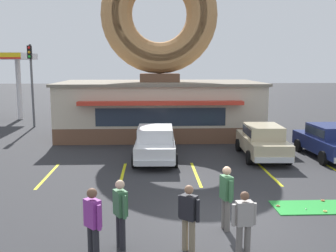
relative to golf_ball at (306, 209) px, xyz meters
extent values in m
plane|color=#2D2D30|center=(-2.53, -0.83, -0.05)|extent=(160.00, 160.00, 0.00)
cube|color=brown|center=(-4.23, 13.17, 0.40)|extent=(12.00, 6.00, 0.90)
cube|color=beige|center=(-4.23, 13.17, 2.00)|extent=(12.00, 6.00, 2.30)
cube|color=slate|center=(-4.23, 13.17, 3.23)|extent=(12.30, 6.30, 0.16)
cube|color=red|center=(-4.23, 9.87, 2.30)|extent=(9.00, 0.60, 0.20)
cube|color=#232D3D|center=(-4.23, 10.16, 1.50)|extent=(7.20, 0.03, 1.00)
cube|color=brown|center=(-4.23, 13.17, 3.56)|extent=(2.40, 1.80, 0.50)
torus|color=#B27F4C|center=(-4.23, 13.17, 7.36)|extent=(7.10, 1.90, 7.10)
torus|color=tan|center=(-4.23, 12.75, 7.36)|extent=(6.24, 1.05, 6.24)
cube|color=green|center=(0.73, 0.22, -0.04)|extent=(3.29, 1.22, 0.03)
torus|color=#A5724C|center=(-0.78, 0.30, 0.00)|extent=(0.13, 0.13, 0.04)
torus|color=#E5C666|center=(0.51, -0.21, 0.00)|extent=(0.13, 0.13, 0.04)
torus|color=#D17F47|center=(0.85, 0.72, 0.00)|extent=(0.13, 0.13, 0.04)
sphere|color=white|center=(0.00, 0.00, 0.00)|extent=(0.04, 0.04, 0.04)
cube|color=#BCAD89|center=(0.55, 6.92, 0.61)|extent=(1.94, 4.47, 0.68)
cube|color=#BCAD89|center=(0.55, 6.77, 1.25)|extent=(1.65, 2.16, 0.60)
cube|color=#232D3D|center=(0.55, 6.77, 1.27)|extent=(1.67, 2.08, 0.36)
cube|color=silver|center=(0.65, 9.14, 0.37)|extent=(1.67, 0.17, 0.24)
cube|color=silver|center=(0.46, 4.69, 0.37)|extent=(1.67, 0.17, 0.24)
cylinder|color=black|center=(-0.27, 8.32, 0.27)|extent=(0.25, 0.65, 0.64)
cylinder|color=black|center=(1.49, 8.24, 0.27)|extent=(0.25, 0.65, 0.64)
cylinder|color=black|center=(-0.38, 5.59, 0.27)|extent=(0.25, 0.65, 0.64)
cylinder|color=black|center=(1.38, 5.52, 0.27)|extent=(0.25, 0.65, 0.64)
cube|color=silver|center=(-4.57, 6.58, 0.61)|extent=(1.88, 4.45, 0.68)
cube|color=silver|center=(-4.58, 6.43, 1.25)|extent=(1.62, 2.14, 0.60)
cube|color=#232D3D|center=(-4.58, 6.43, 1.27)|extent=(1.64, 2.06, 0.36)
cube|color=silver|center=(-4.51, 8.81, 0.37)|extent=(1.67, 0.15, 0.24)
cube|color=silver|center=(-4.63, 4.35, 0.37)|extent=(1.67, 0.15, 0.24)
cylinder|color=black|center=(-5.42, 7.97, 0.27)|extent=(0.24, 0.65, 0.64)
cylinder|color=black|center=(-3.66, 7.92, 0.27)|extent=(0.24, 0.65, 0.64)
cylinder|color=black|center=(-5.49, 5.24, 0.27)|extent=(0.24, 0.65, 0.64)
cylinder|color=black|center=(-3.73, 5.20, 0.27)|extent=(0.24, 0.65, 0.64)
cube|color=navy|center=(3.72, 6.77, 0.61)|extent=(1.93, 4.47, 0.68)
cube|color=navy|center=(3.72, 6.62, 1.25)|extent=(1.64, 2.16, 0.60)
cube|color=#232D3D|center=(3.72, 6.62, 1.27)|extent=(1.66, 2.08, 0.36)
cube|color=silver|center=(3.63, 8.99, 0.37)|extent=(1.67, 0.16, 0.24)
cylinder|color=black|center=(2.78, 8.09, 0.27)|extent=(0.24, 0.65, 0.64)
cylinder|color=black|center=(4.54, 8.16, 0.27)|extent=(0.24, 0.65, 0.64)
cylinder|color=black|center=(2.89, 5.37, 0.27)|extent=(0.24, 0.65, 0.64)
cylinder|color=#7F7056|center=(-3.79, -2.55, 0.35)|extent=(0.15, 0.15, 0.81)
cylinder|color=#7F7056|center=(-3.94, -2.42, 0.35)|extent=(0.15, 0.15, 0.81)
cube|color=black|center=(-3.86, -2.49, 1.05)|extent=(0.45, 0.42, 0.59)
cylinder|color=black|center=(-3.67, -2.64, 1.02)|extent=(0.10, 0.10, 0.54)
cylinder|color=black|center=(-4.06, -2.33, 1.02)|extent=(0.10, 0.10, 0.54)
sphere|color=#9E7051|center=(-3.86, -2.49, 1.49)|extent=(0.22, 0.22, 0.22)
cylinder|color=slate|center=(-2.71, -2.81, 0.34)|extent=(0.15, 0.15, 0.77)
cylinder|color=slate|center=(-2.51, -2.79, 0.34)|extent=(0.15, 0.15, 0.77)
cube|color=gray|center=(-2.61, -2.80, 1.01)|extent=(0.41, 0.28, 0.57)
cylinder|color=gray|center=(-2.86, -2.83, 0.98)|extent=(0.10, 0.10, 0.52)
cylinder|color=gray|center=(-2.36, -2.77, 0.98)|extent=(0.10, 0.10, 0.52)
sphere|color=brown|center=(-2.61, -2.80, 1.42)|extent=(0.21, 0.21, 0.21)
cylinder|color=slate|center=(-2.71, -1.38, 0.38)|extent=(0.15, 0.15, 0.87)
cylinder|color=slate|center=(-2.77, -1.19, 0.38)|extent=(0.15, 0.15, 0.87)
cube|color=#386B42|center=(-2.74, -1.29, 1.14)|extent=(0.33, 0.43, 0.64)
cylinder|color=#386B42|center=(-2.67, -1.53, 1.10)|extent=(0.10, 0.10, 0.58)
cylinder|color=#386B42|center=(-2.81, -1.04, 1.10)|extent=(0.10, 0.10, 0.58)
sphere|color=tan|center=(-2.74, -1.29, 1.60)|extent=(0.23, 0.23, 0.23)
cylinder|color=#232328|center=(-5.46, -2.34, 0.37)|extent=(0.15, 0.15, 0.85)
cylinder|color=#232328|center=(-5.55, -2.16, 0.37)|extent=(0.15, 0.15, 0.85)
cube|color=#386B42|center=(-5.50, -2.25, 1.10)|extent=(0.39, 0.45, 0.62)
cylinder|color=#386B42|center=(-5.39, -2.48, 1.07)|extent=(0.10, 0.10, 0.57)
cylinder|color=#386B42|center=(-5.62, -2.03, 1.07)|extent=(0.10, 0.10, 0.57)
sphere|color=beige|center=(-5.50, -2.25, 1.56)|extent=(0.23, 0.23, 0.23)
cylinder|color=#232328|center=(-6.00, -3.02, 0.38)|extent=(0.15, 0.15, 0.86)
cylinder|color=#232328|center=(-6.13, -2.87, 0.38)|extent=(0.15, 0.15, 0.86)
cube|color=#8C3393|center=(-6.06, -2.95, 1.13)|extent=(0.43, 0.44, 0.63)
cylinder|color=#8C3393|center=(-5.89, -3.13, 1.10)|extent=(0.10, 0.10, 0.58)
cylinder|color=#8C3393|center=(-6.23, -2.76, 1.10)|extent=(0.10, 0.10, 0.58)
sphere|color=brown|center=(-6.06, -2.95, 1.59)|extent=(0.23, 0.23, 0.23)
cylinder|color=#232833|center=(1.25, 9.82, 0.42)|extent=(0.56, 0.56, 0.95)
torus|color=black|center=(1.25, 9.82, 0.90)|extent=(0.57, 0.57, 0.05)
cylinder|color=#595B60|center=(-13.12, 16.70, 2.85)|extent=(0.16, 0.16, 5.80)
cube|color=black|center=(-13.12, 16.52, 5.20)|extent=(0.28, 0.24, 0.90)
sphere|color=red|center=(-13.12, 16.40, 5.50)|extent=(0.18, 0.18, 0.18)
sphere|color=orange|center=(-13.12, 16.40, 5.20)|extent=(0.18, 0.18, 0.18)
sphere|color=green|center=(-13.12, 16.40, 4.90)|extent=(0.18, 0.18, 0.18)
cylinder|color=silver|center=(-15.40, 20.79, 2.35)|extent=(0.40, 0.40, 4.80)
cube|color=yellow|center=(-8.94, 4.17, -0.05)|extent=(0.12, 3.60, 0.01)
cube|color=yellow|center=(-5.94, 4.17, -0.05)|extent=(0.12, 3.60, 0.01)
cube|color=yellow|center=(-2.94, 4.17, -0.05)|extent=(0.12, 3.60, 0.01)
cube|color=yellow|center=(0.06, 4.17, -0.05)|extent=(0.12, 3.60, 0.01)
camera|label=1|loc=(-4.73, -11.34, 4.42)|focal=42.00mm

